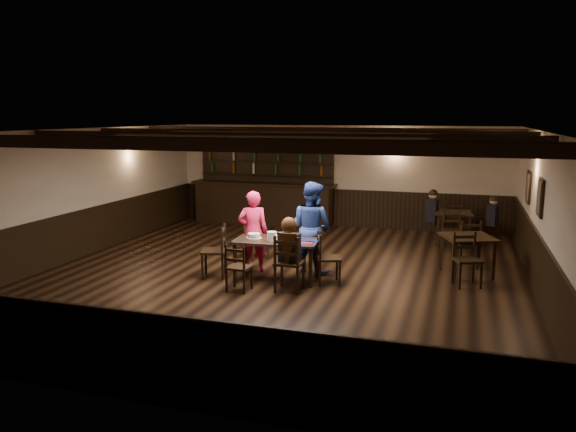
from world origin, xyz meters
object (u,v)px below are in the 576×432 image
(chair_near_left, at_px, (237,264))
(cake, at_px, (254,236))
(dining_table, at_px, (277,244))
(woman_pink, at_px, (253,231))
(man_blue, at_px, (312,227))
(bar_counter, at_px, (264,197))
(chair_near_right, at_px, (288,259))

(chair_near_left, relative_size, cake, 2.90)
(dining_table, height_order, woman_pink, woman_pink)
(dining_table, height_order, cake, cake)
(woman_pink, bearing_deg, man_blue, 173.67)
(man_blue, bearing_deg, dining_table, 80.80)
(man_blue, distance_m, bar_counter, 5.02)
(man_blue, bearing_deg, cake, 61.43)
(chair_near_left, distance_m, woman_pink, 1.33)
(woman_pink, bearing_deg, bar_counter, -95.42)
(dining_table, distance_m, chair_near_left, 0.97)
(cake, bearing_deg, chair_near_right, -36.90)
(chair_near_right, height_order, woman_pink, woman_pink)
(chair_near_left, bearing_deg, woman_pink, 98.78)
(chair_near_left, relative_size, woman_pink, 0.53)
(woman_pink, xyz_separation_m, bar_counter, (-1.44, 4.65, -0.06))
(chair_near_left, distance_m, chair_near_right, 0.87)
(dining_table, height_order, chair_near_right, chair_near_right)
(cake, xyz_separation_m, bar_counter, (-1.62, 5.05, -0.07))
(woman_pink, bearing_deg, chair_near_right, 111.85)
(woman_pink, relative_size, man_blue, 0.90)
(cake, relative_size, bar_counter, 0.07)
(chair_near_right, height_order, bar_counter, bar_counter)
(man_blue, relative_size, cake, 6.11)
(dining_table, relative_size, woman_pink, 0.99)
(chair_near_left, xyz_separation_m, woman_pink, (-0.20, 1.28, 0.30))
(woman_pink, height_order, cake, woman_pink)
(woman_pink, xyz_separation_m, man_blue, (1.07, 0.31, 0.09))
(chair_near_left, bearing_deg, chair_near_right, 15.99)
(man_blue, bearing_deg, bar_counter, -36.87)
(dining_table, distance_m, chair_near_right, 0.75)
(chair_near_right, bearing_deg, chair_near_left, -164.01)
(chair_near_left, xyz_separation_m, chair_near_right, (0.83, 0.24, 0.09))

